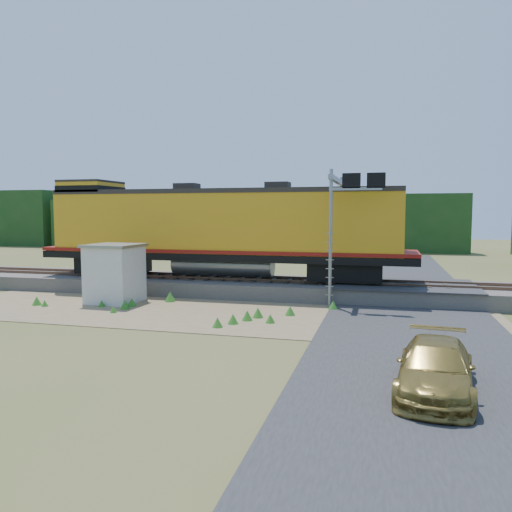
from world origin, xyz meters
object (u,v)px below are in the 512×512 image
(shed, at_px, (115,273))
(signal_gantry, at_px, (342,204))
(locomotive, at_px, (217,228))
(car, at_px, (435,368))

(shed, height_order, signal_gantry, signal_gantry)
(shed, xyz_separation_m, signal_gantry, (10.93, 3.72, 3.47))
(signal_gantry, bearing_deg, shed, -161.18)
(locomotive, height_order, shed, locomotive)
(shed, relative_size, car, 0.66)
(locomotive, bearing_deg, shed, -132.09)
(locomotive, distance_m, shed, 6.27)
(signal_gantry, xyz_separation_m, car, (3.48, -13.08, -4.33))
(locomotive, distance_m, signal_gantry, 7.13)
(locomotive, xyz_separation_m, car, (10.46, -13.73, -3.01))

